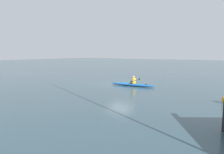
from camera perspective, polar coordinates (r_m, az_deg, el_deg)
name	(u,v)px	position (r m, az deg, el deg)	size (l,w,h in m)	color
ground_plane	(120,84)	(19.93, 2.24, -2.12)	(160.00, 160.00, 0.00)	#334C56
kayak	(132,85)	(18.98, 5.87, -2.18)	(4.49, 1.04, 0.28)	#1959A5
kayaker	(134,80)	(18.86, 6.30, -0.93)	(0.53, 2.41, 0.70)	yellow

